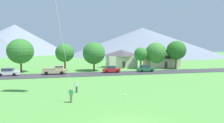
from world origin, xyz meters
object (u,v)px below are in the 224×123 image
(parked_car_white_east_end, at_px, (8,72))
(soccer_ball, at_px, (125,95))
(house_left_center, at_px, (121,58))
(tree_near_left, at_px, (94,53))
(tree_far_right, at_px, (176,50))
(tree_center, at_px, (65,53))
(house_leftmost, at_px, (161,60))
(tree_near_right, at_px, (156,53))
(parked_car_green_mid_east, at_px, (145,69))
(parked_car_red_mid_west, at_px, (111,69))
(tree_left_of_center, at_px, (141,54))
(pickup_truck_sand_west_side, at_px, (55,70))
(tree_right_of_center, at_px, (21,51))
(watcher_person, at_px, (77,86))

(parked_car_white_east_end, bearing_deg, soccer_ball, -45.66)
(house_left_center, bearing_deg, soccer_ball, -104.47)
(tree_near_left, bearing_deg, tree_far_right, -0.97)
(house_left_center, bearing_deg, tree_center, -162.29)
(tree_far_right, bearing_deg, house_leftmost, 116.94)
(tree_near_right, xyz_separation_m, parked_car_green_mid_east, (-6.22, -6.74, -3.82))
(parked_car_red_mid_west, bearing_deg, soccer_ball, -97.25)
(parked_car_white_east_end, bearing_deg, parked_car_red_mid_west, -0.02)
(tree_near_right, bearing_deg, parked_car_green_mid_east, -132.68)
(tree_center, distance_m, tree_near_right, 26.63)
(house_left_center, relative_size, tree_far_right, 1.16)
(tree_center, bearing_deg, house_left_center, 17.71)
(tree_left_of_center, relative_size, tree_near_right, 0.81)
(parked_car_white_east_end, bearing_deg, tree_near_right, 9.44)
(house_left_center, xyz_separation_m, pickup_truck_sand_west_side, (-19.22, -11.86, -1.83))
(tree_near_left, distance_m, parked_car_green_mid_east, 14.19)
(tree_near_left, height_order, tree_center, tree_near_left)
(tree_center, distance_m, tree_far_right, 32.15)
(tree_right_of_center, bearing_deg, parked_car_red_mid_west, -14.78)
(tree_far_right, height_order, parked_car_red_mid_west, tree_far_right)
(tree_center, distance_m, tree_right_of_center, 10.85)
(parked_car_red_mid_west, distance_m, parked_car_green_mid_east, 8.97)
(tree_left_of_center, relative_size, tree_center, 0.86)
(house_leftmost, height_order, tree_near_right, tree_near_right)
(parked_car_white_east_end, bearing_deg, house_left_center, 22.25)
(parked_car_white_east_end, xyz_separation_m, watcher_person, (14.51, -17.93, 0.01))
(tree_right_of_center, relative_size, tree_near_right, 1.09)
(house_leftmost, relative_size, parked_car_red_mid_west, 2.53)
(house_leftmost, height_order, tree_left_of_center, tree_left_of_center)
(house_left_center, xyz_separation_m, parked_car_white_east_end, (-29.16, -11.93, -2.02))
(parked_car_green_mid_east, xyz_separation_m, soccer_ball, (-11.65, -20.77, -0.75))
(tree_near_right, bearing_deg, pickup_truck_sand_west_side, -167.51)
(parked_car_green_mid_east, relative_size, watcher_person, 2.51)
(house_left_center, distance_m, parked_car_white_east_end, 31.57)
(parked_car_green_mid_east, bearing_deg, tree_near_left, 159.06)
(pickup_truck_sand_west_side, height_order, soccer_ball, pickup_truck_sand_west_side)
(parked_car_white_east_end, xyz_separation_m, soccer_ball, (20.63, -21.11, -0.75))
(tree_right_of_center, height_order, tree_far_right, tree_right_of_center)
(tree_far_right, distance_m, parked_car_red_mid_west, 21.52)
(parked_car_white_east_end, bearing_deg, parked_car_green_mid_east, -0.61)
(house_left_center, distance_m, tree_center, 18.26)
(house_leftmost, bearing_deg, parked_car_white_east_end, -168.08)
(parked_car_red_mid_west, height_order, watcher_person, parked_car_red_mid_west)
(tree_near_left, relative_size, soccer_ball, 32.47)
(tree_left_of_center, xyz_separation_m, watcher_person, (-19.29, -24.51, -3.43))
(tree_far_right, relative_size, parked_car_green_mid_east, 1.97)
(tree_far_right, bearing_deg, tree_left_of_center, 166.31)
(tree_near_right, relative_size, parked_car_white_east_end, 1.87)
(house_left_center, bearing_deg, tree_far_right, -27.87)
(tree_left_of_center, xyz_separation_m, parked_car_green_mid_east, (-1.51, -6.93, -3.44))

